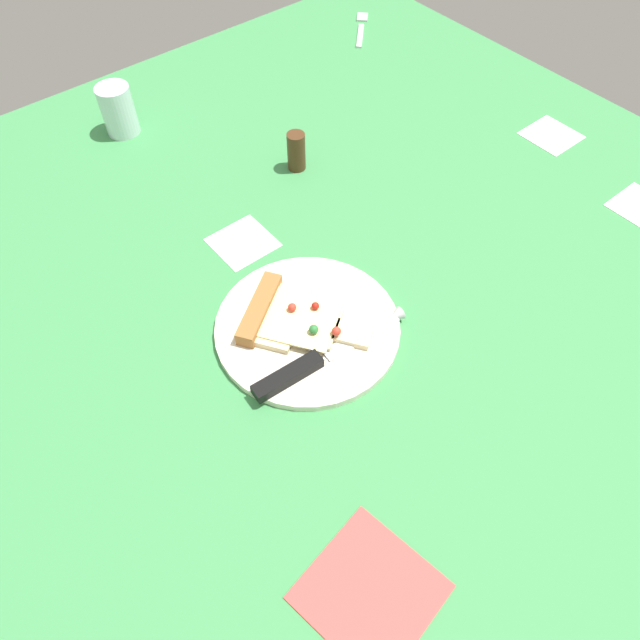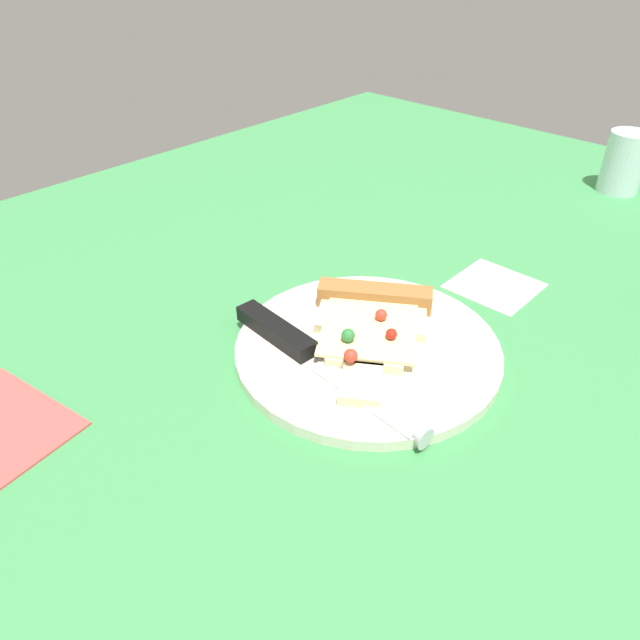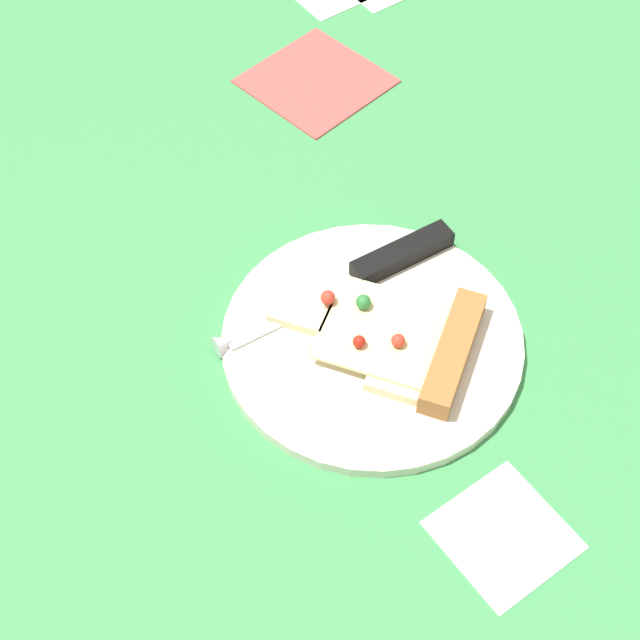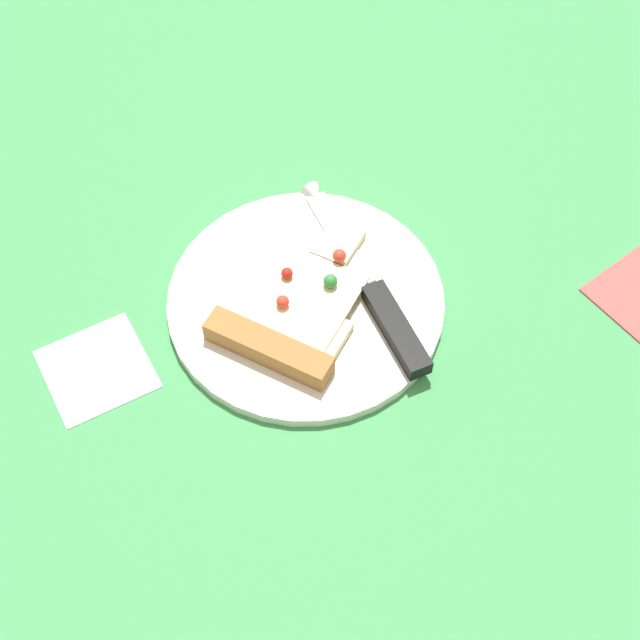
{
  "view_description": "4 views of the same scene",
  "coord_description": "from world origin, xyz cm",
  "px_view_note": "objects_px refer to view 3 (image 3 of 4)",
  "views": [
    {
      "loc": [
        44.39,
        -38.76,
        67.43
      ],
      "look_at": [
        6.27,
        -7.47,
        2.17
      ],
      "focal_mm": 33.35,
      "sensor_mm": 36.0,
      "label": 1
    },
    {
      "loc": [
        42.16,
        19.19,
        36.28
      ],
      "look_at": [
        8.27,
        -12.44,
        3.86
      ],
      "focal_mm": 33.42,
      "sensor_mm": 36.0,
      "label": 2
    },
    {
      "loc": [
        -31.51,
        23.15,
        68.12
      ],
      "look_at": [
        7.71,
        -5.17,
        3.67
      ],
      "focal_mm": 54.44,
      "sensor_mm": 36.0,
      "label": 3
    },
    {
      "loc": [
        -17.99,
        -54.17,
        73.76
      ],
      "look_at": [
        4.76,
        -12.54,
        2.51
      ],
      "focal_mm": 53.52,
      "sensor_mm": 36.0,
      "label": 4
    }
  ],
  "objects_px": {
    "plate": "(372,340)",
    "pizza_slice": "(401,339)",
    "napkin": "(316,80)",
    "knife": "(360,275)"
  },
  "relations": [
    {
      "from": "knife",
      "to": "pizza_slice",
      "type": "bearing_deg",
      "value": 173.79
    },
    {
      "from": "knife",
      "to": "napkin",
      "type": "relative_size",
      "value": 1.85
    },
    {
      "from": "pizza_slice",
      "to": "napkin",
      "type": "height_order",
      "value": "pizza_slice"
    },
    {
      "from": "pizza_slice",
      "to": "napkin",
      "type": "xyz_separation_m",
      "value": [
        0.33,
        -0.15,
        -0.02
      ]
    },
    {
      "from": "plate",
      "to": "napkin",
      "type": "bearing_deg",
      "value": -27.77
    },
    {
      "from": "pizza_slice",
      "to": "knife",
      "type": "relative_size",
      "value": 0.78
    },
    {
      "from": "plate",
      "to": "pizza_slice",
      "type": "bearing_deg",
      "value": -146.01
    },
    {
      "from": "plate",
      "to": "pizza_slice",
      "type": "height_order",
      "value": "pizza_slice"
    },
    {
      "from": "pizza_slice",
      "to": "napkin",
      "type": "bearing_deg",
      "value": 31.97
    },
    {
      "from": "plate",
      "to": "pizza_slice",
      "type": "relative_size",
      "value": 1.38
    }
  ]
}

